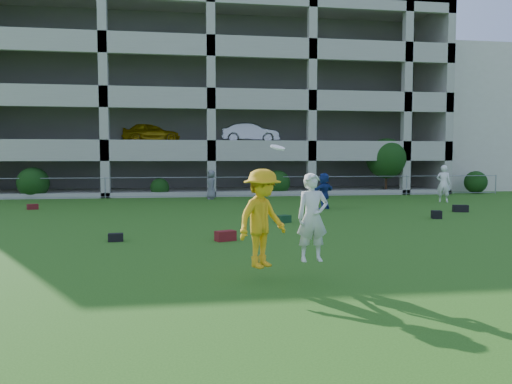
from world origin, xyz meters
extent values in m
plane|color=#235114|center=(0.00, 0.00, 0.00)|extent=(100.00, 100.00, 0.00)
cube|color=beige|center=(23.00, 28.00, 5.00)|extent=(16.00, 14.00, 10.00)
imported|color=slate|center=(-0.12, 17.54, 0.81)|extent=(0.64, 0.87, 1.61)
imported|color=navy|center=(4.54, 11.56, 0.81)|extent=(1.51, 1.25, 1.62)
imported|color=white|center=(11.60, 13.93, 0.96)|extent=(0.83, 0.78, 1.91)
cube|color=#590F1B|center=(-0.57, 3.72, 0.14)|extent=(0.62, 0.49, 0.28)
cube|color=black|center=(-3.58, 4.09, 0.11)|extent=(0.42, 0.28, 0.22)
cube|color=#13351D|center=(1.79, 7.27, 0.13)|extent=(0.61, 0.54, 0.26)
cube|color=black|center=(7.76, 7.54, 0.15)|extent=(0.43, 0.43, 0.30)
cube|color=black|center=(9.92, 9.50, 0.15)|extent=(0.66, 0.44, 0.30)
cube|color=#51180E|center=(-8.30, 13.29, 0.12)|extent=(0.53, 0.44, 0.24)
imported|color=gold|center=(-0.29, -0.86, 1.18)|extent=(1.35, 1.27, 1.84)
imported|color=silver|center=(0.63, -1.00, 1.20)|extent=(0.62, 0.43, 1.65)
cylinder|color=white|center=(-0.02, -0.96, 2.49)|extent=(0.28, 0.27, 0.15)
cube|color=#9E998C|center=(0.00, 32.75, 6.00)|extent=(30.00, 0.50, 12.00)
cube|color=#9E998C|center=(14.75, 26.00, 6.00)|extent=(0.50, 14.00, 12.00)
cube|color=#9E998C|center=(0.00, 26.00, 11.85)|extent=(30.00, 14.00, 0.30)
cube|color=#9E998C|center=(0.00, 26.00, 0.15)|extent=(30.00, 14.00, 0.30)
cube|color=#9E998C|center=(0.00, 26.00, 3.15)|extent=(30.00, 14.00, 0.30)
cube|color=#9E998C|center=(0.00, 26.00, 6.15)|extent=(30.00, 14.00, 0.30)
cube|color=#9E998C|center=(0.00, 26.00, 9.15)|extent=(30.00, 14.00, 0.30)
cube|color=#9E998C|center=(0.00, 19.15, 2.55)|extent=(30.00, 0.30, 0.90)
cube|color=#9E998C|center=(0.00, 19.15, 5.55)|extent=(30.00, 0.30, 0.90)
cube|color=#9E998C|center=(0.00, 19.15, 8.55)|extent=(30.00, 0.30, 0.90)
cube|color=#9E998C|center=(-6.00, 19.25, 6.00)|extent=(0.50, 0.50, 12.00)
cube|color=#9E998C|center=(0.00, 19.25, 6.00)|extent=(0.50, 0.50, 12.00)
cube|color=#9E998C|center=(6.00, 19.25, 6.00)|extent=(0.50, 0.50, 12.00)
cube|color=#9E998C|center=(12.00, 19.25, 6.00)|extent=(0.50, 0.50, 12.00)
cube|color=#605E59|center=(0.00, 28.00, 6.00)|extent=(29.00, 9.00, 11.60)
imported|color=gold|center=(-3.66, 24.00, 3.96)|extent=(4.00, 1.91, 1.32)
imported|color=#BABDC1|center=(2.95, 24.00, 3.96)|extent=(4.05, 1.53, 1.32)
cylinder|color=gray|center=(-6.00, 19.00, 0.60)|extent=(0.06, 0.06, 1.20)
cylinder|color=gray|center=(0.00, 19.00, 0.60)|extent=(0.06, 0.06, 1.20)
cylinder|color=gray|center=(6.00, 19.00, 0.60)|extent=(0.06, 0.06, 1.20)
cylinder|color=gray|center=(12.00, 19.00, 0.60)|extent=(0.06, 0.06, 1.20)
cylinder|color=gray|center=(18.00, 19.00, 0.60)|extent=(0.06, 0.06, 1.20)
cylinder|color=gray|center=(0.00, 19.00, 1.15)|extent=(36.00, 0.04, 0.04)
cylinder|color=gray|center=(0.00, 19.00, 0.08)|extent=(36.00, 0.04, 0.04)
sphere|color=#163D11|center=(-10.00, 19.60, 0.88)|extent=(1.76, 1.76, 1.76)
sphere|color=#163D11|center=(-3.00, 19.60, 0.55)|extent=(1.10, 1.10, 1.10)
sphere|color=#163D11|center=(4.00, 19.60, 0.77)|extent=(1.54, 1.54, 1.54)
cylinder|color=#382314|center=(11.00, 19.80, 0.98)|extent=(0.16, 0.16, 1.96)
sphere|color=#163D11|center=(11.00, 19.80, 2.24)|extent=(2.52, 2.52, 2.52)
sphere|color=#163D11|center=(17.00, 19.60, 0.72)|extent=(1.43, 1.43, 1.43)
camera|label=1|loc=(-1.78, -9.95, 2.32)|focal=35.00mm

